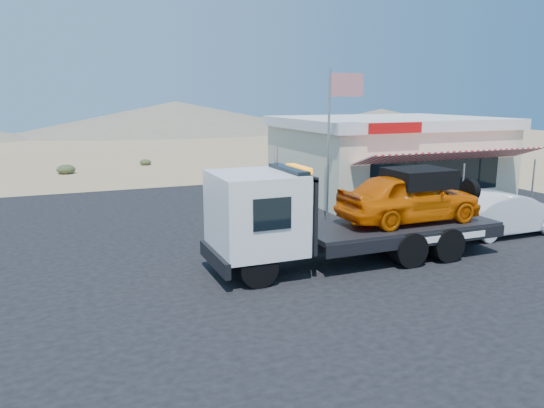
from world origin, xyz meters
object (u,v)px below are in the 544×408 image
at_px(white_sedan, 505,213).
at_px(tow_truck, 351,210).
at_px(jerky_store, 387,155).
at_px(flagpole, 334,128).

bearing_deg(white_sedan, tow_truck, 94.93).
distance_m(white_sedan, jerky_store, 8.91).
relative_size(white_sedan, flagpole, 0.80).
height_order(white_sedan, flagpole, flagpole).
xyz_separation_m(white_sedan, flagpole, (-4.80, 4.32, 2.96)).
distance_m(jerky_store, flagpole, 7.36).
distance_m(tow_truck, white_sedan, 6.99).
relative_size(tow_truck, flagpole, 1.51).
bearing_deg(white_sedan, flagpole, 47.16).
xyz_separation_m(white_sedan, jerky_store, (0.77, 8.79, 1.18)).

